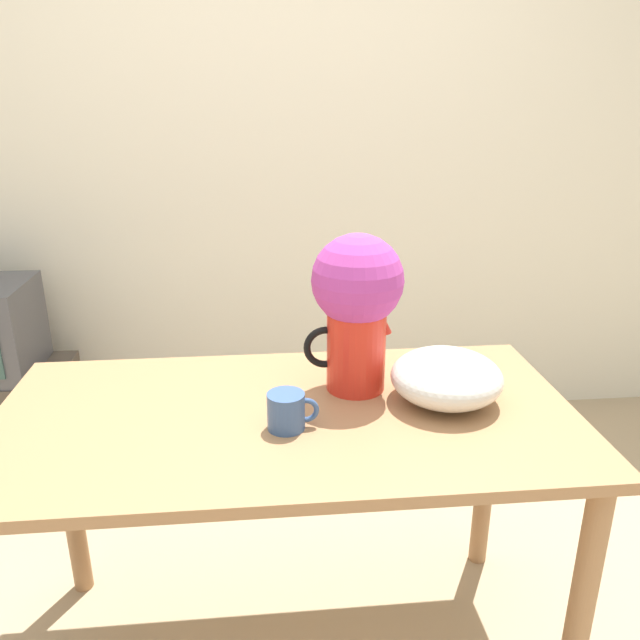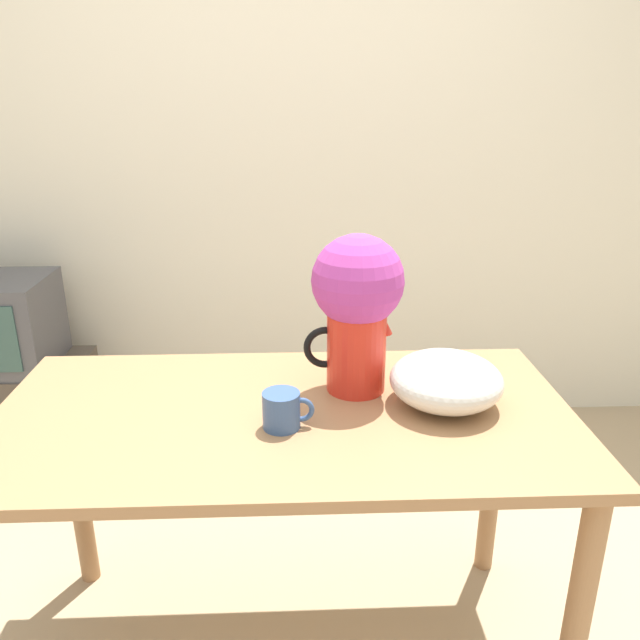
% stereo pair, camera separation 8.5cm
% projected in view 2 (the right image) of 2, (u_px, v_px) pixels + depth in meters
% --- Properties ---
extents(wall_back, '(8.00, 0.05, 2.60)m').
position_uv_depth(wall_back, '(283.00, 152.00, 2.78)').
color(wall_back, '#EDE5CC').
rests_on(wall_back, ground_plane).
extents(table, '(1.47, 0.76, 0.79)m').
position_uv_depth(table, '(285.00, 449.00, 1.62)').
color(table, '#A3754C').
rests_on(table, ground_plane).
extents(flower_vase, '(0.26, 0.24, 0.43)m').
position_uv_depth(flower_vase, '(357.00, 301.00, 1.61)').
color(flower_vase, red).
rests_on(flower_vase, table).
extents(coffee_mug, '(0.13, 0.09, 0.09)m').
position_uv_depth(coffee_mug, '(283.00, 410.00, 1.49)').
color(coffee_mug, '#385689').
rests_on(coffee_mug, table).
extents(white_bowl, '(0.29, 0.29, 0.14)m').
position_uv_depth(white_bowl, '(446.00, 380.00, 1.59)').
color(white_bowl, silver).
rests_on(white_bowl, table).
extents(tv_stand, '(0.74, 0.40, 0.45)m').
position_uv_depth(tv_stand, '(5.00, 411.00, 2.76)').
color(tv_stand, '#4C4238').
rests_on(tv_stand, ground_plane).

